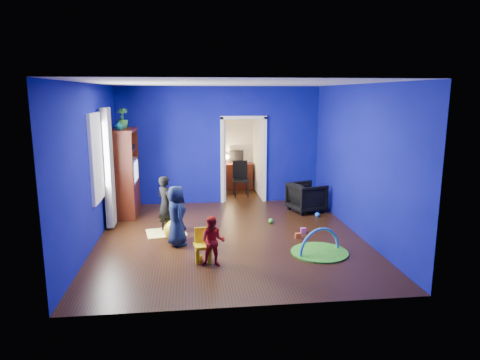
{
  "coord_description": "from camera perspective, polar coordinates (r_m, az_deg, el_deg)",
  "views": [
    {
      "loc": [
        -0.72,
        -7.82,
        2.71
      ],
      "look_at": [
        0.24,
        0.4,
        1.04
      ],
      "focal_mm": 32.0,
      "sensor_mm": 36.0,
      "label": 1
    }
  ],
  "objects": [
    {
      "name": "play_mat",
      "position": [
        7.65,
        10.54,
        -9.45
      ],
      "size": [
        0.99,
        0.99,
        0.03
      ],
      "primitive_type": "cylinder",
      "color": "green",
      "rests_on": "floor"
    },
    {
      "name": "floor",
      "position": [
        8.31,
        -1.33,
        -7.64
      ],
      "size": [
        5.0,
        5.5,
        0.01
      ],
      "primitive_type": "cube",
      "color": "black",
      "rests_on": "ground"
    },
    {
      "name": "ceiling",
      "position": [
        7.86,
        -1.43,
        12.77
      ],
      "size": [
        5.0,
        5.5,
        0.01
      ],
      "primitive_type": "cube",
      "color": "white",
      "rests_on": "wall_back"
    },
    {
      "name": "desk_monitor",
      "position": [
        12.4,
        -0.47,
        3.24
      ],
      "size": [
        0.4,
        0.05,
        0.32
      ],
      "primitive_type": "cube",
      "color": "black",
      "rests_on": "study_desk"
    },
    {
      "name": "potted_plant",
      "position": [
        10.0,
        -15.41,
        7.97
      ],
      "size": [
        0.25,
        0.25,
        0.45
      ],
      "primitive_type": "imported",
      "rotation": [
        0.0,
        0.0,
        -0.01
      ],
      "color": "#308532",
      "rests_on": "tv_armoire"
    },
    {
      "name": "child_black",
      "position": [
        8.58,
        -9.91,
        -3.21
      ],
      "size": [
        0.48,
        0.5,
        1.15
      ],
      "primitive_type": "imported",
      "rotation": [
        0.0,
        0.0,
        2.26
      ],
      "color": "black",
      "rests_on": "floor"
    },
    {
      "name": "toy_0",
      "position": [
        8.32,
        7.73,
        -7.38
      ],
      "size": [
        0.1,
        0.08,
        0.1
      ],
      "primitive_type": "cube",
      "color": "#DB5524",
      "rests_on": "floor"
    },
    {
      "name": "hopper_ball",
      "position": [
        8.17,
        -8.7,
        -6.63
      ],
      "size": [
        0.4,
        0.4,
        0.4
      ],
      "primitive_type": "sphere",
      "color": "yellow",
      "rests_on": "floor"
    },
    {
      "name": "toy_3",
      "position": [
        9.19,
        4.13,
        -5.44
      ],
      "size": [
        0.11,
        0.11,
        0.11
      ],
      "primitive_type": "sphere",
      "color": "green",
      "rests_on": "floor"
    },
    {
      "name": "wall_left",
      "position": [
        8.12,
        -19.23,
        1.82
      ],
      "size": [
        0.02,
        5.5,
        2.9
      ],
      "primitive_type": "cube",
      "color": "navy",
      "rests_on": "floor"
    },
    {
      "name": "vase",
      "position": [
        9.49,
        -15.84,
        7.02
      ],
      "size": [
        0.24,
        0.24,
        0.19
      ],
      "primitive_type": "imported",
      "rotation": [
        0.0,
        0.0,
        -0.37
      ],
      "color": "#0D5B6B",
      "rests_on": "tv_armoire"
    },
    {
      "name": "yellow_blanket",
      "position": [
        8.64,
        -9.81,
        -6.96
      ],
      "size": [
        0.85,
        0.73,
        0.03
      ],
      "primitive_type": "cube",
      "rotation": [
        0.0,
        0.0,
        0.18
      ],
      "color": "#F2E07A",
      "rests_on": "floor"
    },
    {
      "name": "toy_4",
      "position": [
        8.65,
        8.44,
        -6.66
      ],
      "size": [
        0.1,
        0.08,
        0.1
      ],
      "primitive_type": "cube",
      "color": "#CC4CA0",
      "rests_on": "floor"
    },
    {
      "name": "toddler_red",
      "position": [
        6.88,
        -3.63,
        -8.18
      ],
      "size": [
        0.45,
        0.38,
        0.82
      ],
      "primitive_type": "imported",
      "rotation": [
        0.0,
        0.0,
        -0.2
      ],
      "color": "#B21412",
      "rests_on": "floor"
    },
    {
      "name": "toy_2",
      "position": [
        7.21,
        -5.48,
        -10.31
      ],
      "size": [
        0.1,
        0.08,
        0.1
      ],
      "primitive_type": "cube",
      "color": "yellow",
      "rests_on": "floor"
    },
    {
      "name": "book_shelf",
      "position": [
        12.28,
        -0.48,
        8.18
      ],
      "size": [
        0.88,
        0.24,
        0.04
      ],
      "primitive_type": "cube",
      "color": "white",
      "rests_on": "study_desk"
    },
    {
      "name": "window_left",
      "position": [
        8.44,
        -18.67,
        2.89
      ],
      "size": [
        0.03,
        0.95,
        1.55
      ],
      "primitive_type": "cube",
      "color": "white",
      "rests_on": "wall_left"
    },
    {
      "name": "kid_chair",
      "position": [
        7.11,
        -4.93,
        -8.89
      ],
      "size": [
        0.32,
        0.32,
        0.5
      ],
      "primitive_type": "cube",
      "rotation": [
        0.0,
        0.0,
        0.16
      ],
      "color": "yellow",
      "rests_on": "floor"
    },
    {
      "name": "child_navy",
      "position": [
        7.83,
        -8.47,
        -4.73
      ],
      "size": [
        0.51,
        0.63,
        1.11
      ],
      "primitive_type": "imported",
      "rotation": [
        0.0,
        0.0,
        1.9
      ],
      "color": "#0F1639",
      "rests_on": "floor"
    },
    {
      "name": "wall_right",
      "position": [
        8.55,
        15.56,
        2.5
      ],
      "size": [
        0.02,
        5.5,
        2.9
      ],
      "primitive_type": "cube",
      "color": "navy",
      "rests_on": "floor"
    },
    {
      "name": "wall_back",
      "position": [
        10.67,
        -2.75,
        4.6
      ],
      "size": [
        5.0,
        0.02,
        2.9
      ],
      "primitive_type": "cube",
      "color": "navy",
      "rests_on": "floor"
    },
    {
      "name": "toy_1",
      "position": [
        9.78,
        10.28,
        -4.55
      ],
      "size": [
        0.11,
        0.11,
        0.11
      ],
      "primitive_type": "sphere",
      "color": "#2977EB",
      "rests_on": "floor"
    },
    {
      "name": "doorway",
      "position": [
        10.78,
        0.46,
        2.54
      ],
      "size": [
        1.16,
        0.1,
        2.1
      ],
      "primitive_type": "cube",
      "color": "white",
      "rests_on": "floor"
    },
    {
      "name": "study_desk",
      "position": [
        12.38,
        -0.41,
        0.52
      ],
      "size": [
        0.88,
        0.44,
        0.75
      ],
      "primitive_type": "cube",
      "color": "#3D140A",
      "rests_on": "floor"
    },
    {
      "name": "armchair",
      "position": [
        10.14,
        8.87,
        -2.27
      ],
      "size": [
        0.93,
        0.92,
        0.68
      ],
      "primitive_type": "imported",
      "rotation": [
        0.0,
        0.0,
        1.88
      ],
      "color": "black",
      "rests_on": "floor"
    },
    {
      "name": "tv_armoire",
      "position": [
        9.92,
        -15.24,
        0.94
      ],
      "size": [
        0.58,
        1.14,
        1.96
      ],
      "primitive_type": "cube",
      "color": "#40190A",
      "rests_on": "floor"
    },
    {
      "name": "crt_tv",
      "position": [
        9.9,
        -15.02,
        1.18
      ],
      "size": [
        0.46,
        0.7,
        0.54
      ],
      "primitive_type": "cube",
      "color": "silver",
      "rests_on": "tv_armoire"
    },
    {
      "name": "toy_arch",
      "position": [
        7.65,
        10.55,
        -9.4
      ],
      "size": [
        0.83,
        0.39,
        0.88
      ],
      "primitive_type": "torus",
      "rotation": [
        1.57,
        0.0,
        0.4
      ],
      "color": "#3F8CD8",
      "rests_on": "floor"
    },
    {
      "name": "desk_lamp",
      "position": [
        12.32,
        -1.74,
        3.08
      ],
      "size": [
        0.14,
        0.14,
        0.14
      ],
      "primitive_type": "sphere",
      "color": "#FFD88C",
      "rests_on": "study_desk"
    },
    {
      "name": "curtain",
      "position": [
        9.0,
        -17.13,
        1.54
      ],
      "size": [
        0.14,
        0.42,
        2.4
      ],
      "primitive_type": "cube",
      "color": "slate",
      "rests_on": "floor"
    },
    {
      "name": "folding_chair",
      "position": [
        11.43,
        0.11,
        0.04
      ],
      "size": [
        0.4,
        0.4,
        0.92
      ],
      "primitive_type": "cube",
      "color": "black",
      "rests_on": "floor"
    },
    {
      "name": "alcove",
      "position": [
        11.62,
        -0.07,
        4.18
      ],
      "size": [
        1.0,
        1.75,
        2.5
      ],
      "primitive_type": null,
      "color": "silver",
      "rests_on": "floor"
    },
    {
      "name": "wall_front",
      "position": [
        5.28,
        1.39,
        -2.44
      ],
      "size": [
        5.0,
        0.02,
        2.9
      ],
      "primitive_type": "cube",
      "color": "navy",
      "rests_on": "floor"
    }
  ]
}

